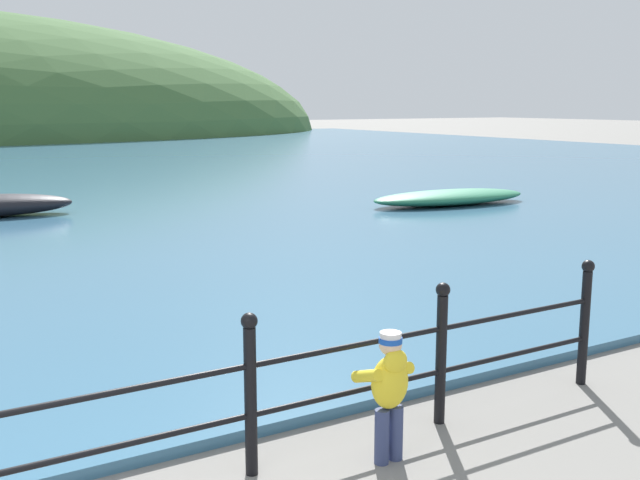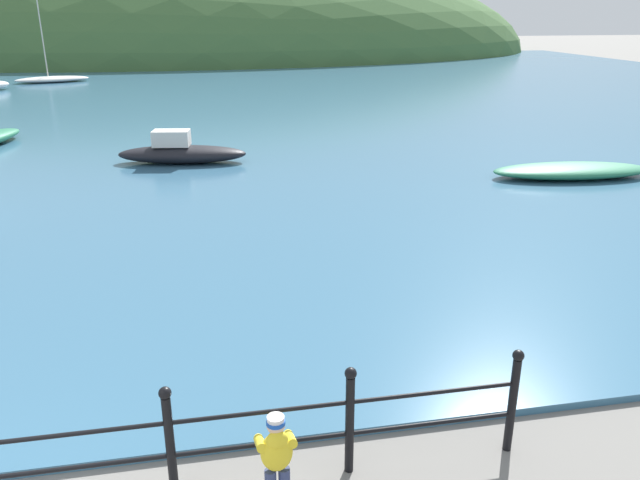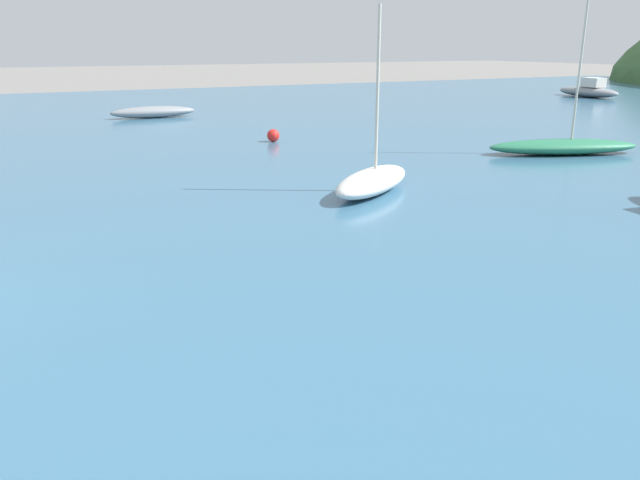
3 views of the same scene
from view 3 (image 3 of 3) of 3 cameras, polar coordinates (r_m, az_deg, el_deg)
boat_far_right at (r=14.25m, az=4.82°, el=5.46°), size 2.70×3.21×4.06m
boat_mid_harbor at (r=44.53m, az=23.36°, el=12.42°), size 4.75×1.89×1.22m
boat_blue_hull at (r=30.27m, az=-15.00°, el=11.24°), size 1.04×3.87×0.52m
boat_far_left at (r=20.74m, az=21.36°, el=8.03°), size 2.84×4.80×5.61m
mooring_buoy at (r=21.95m, az=-4.30°, el=9.51°), size 0.43×0.43×0.43m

